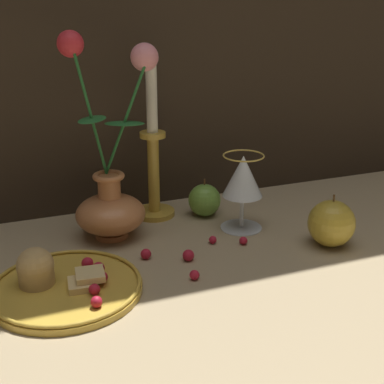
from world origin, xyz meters
name	(u,v)px	position (x,y,z in m)	size (l,w,h in m)	color
ground_plane	(195,250)	(0.00, 0.00, 0.00)	(2.40, 2.40, 0.00)	#9E8966
vase	(111,190)	(-0.12, 0.11, 0.09)	(0.17, 0.13, 0.36)	#B77042
plate_with_pastries	(61,283)	(-0.24, -0.06, 0.01)	(0.23, 0.23, 0.07)	gold
wine_glass	(243,179)	(0.12, 0.06, 0.10)	(0.08, 0.08, 0.14)	silver
candlestick	(153,160)	(-0.02, 0.18, 0.11)	(0.08, 0.08, 0.33)	gold
apple_beside_vase	(331,223)	(0.23, -0.06, 0.04)	(0.08, 0.08, 0.09)	#B2932D
apple_near_glass	(204,200)	(0.07, 0.14, 0.03)	(0.06, 0.06, 0.08)	#669938
berry_near_plate	(194,275)	(-0.04, -0.09, 0.01)	(0.02, 0.02, 0.02)	#AD192D
berry_front_center	(213,240)	(0.04, 0.01, 0.01)	(0.01, 0.01, 0.01)	#AD192D
berry_by_glass_stem	(243,241)	(0.09, -0.01, 0.01)	(0.01, 0.01, 0.01)	#AD192D
berry_under_candlestick	(145,253)	(-0.09, 0.00, 0.01)	(0.02, 0.02, 0.02)	#AD192D
berry_far_right	(188,255)	(-0.02, -0.03, 0.01)	(0.02, 0.02, 0.02)	#AD192D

